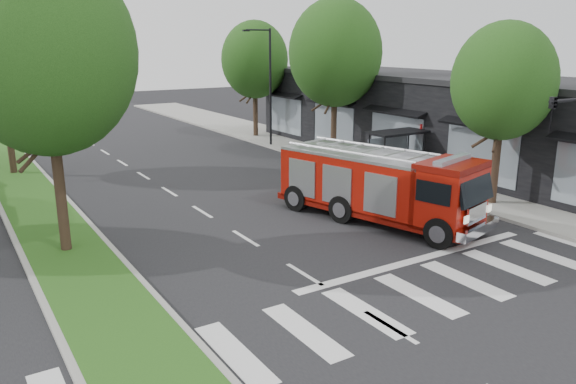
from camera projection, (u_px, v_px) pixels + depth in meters
The scene contains 11 objects.
ground at pixel (304, 275), 17.80m from camera, with size 140.00×140.00×0.00m, color black.
sidewalk_right at pixel (388, 168), 32.38m from camera, with size 5.00×80.00×0.15m, color gray.
median at pixel (19, 181), 29.43m from camera, with size 3.00×50.00×0.15m.
storefront_row at pixel (446, 121), 34.06m from camera, with size 8.00×30.00×5.00m, color black.
bus_shelter at pixel (395, 141), 29.69m from camera, with size 3.20×1.60×2.61m.
tree_right_near at pixel (504, 82), 23.91m from camera, with size 4.40×4.40×8.05m.
tree_right_mid at pixel (335, 53), 33.47m from camera, with size 5.60×5.60×9.72m.
tree_right_far at pixel (255, 60), 41.82m from camera, with size 5.00×5.00×8.73m.
tree_median_near at pixel (45, 53), 17.86m from camera, with size 5.80×5.80×10.16m.
streetlight_right_far at pixel (268, 82), 38.31m from camera, with size 2.11×0.20×8.00m.
fire_engine at pixel (378, 186), 22.81m from camera, with size 4.90×9.33×3.10m.
Camera 1 is at (-9.22, -13.71, 7.16)m, focal length 35.00 mm.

